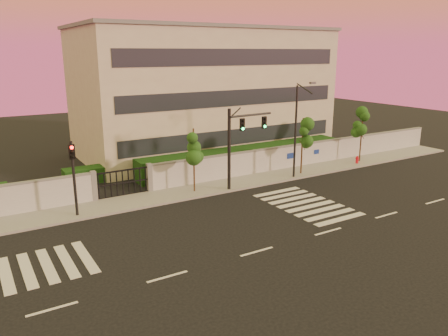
{
  "coord_description": "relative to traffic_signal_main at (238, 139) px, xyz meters",
  "views": [
    {
      "loc": [
        -12.11,
        -16.7,
        9.95
      ],
      "look_at": [
        1.67,
        6.0,
        2.86
      ],
      "focal_mm": 35.0,
      "sensor_mm": 36.0,
      "label": 1
    }
  ],
  "objects": [
    {
      "name": "ground",
      "position": [
        -4.91,
        -9.35,
        -3.84
      ],
      "size": [
        120.0,
        120.0,
        0.0
      ],
      "primitive_type": "plane",
      "color": "black",
      "rests_on": "ground"
    },
    {
      "name": "hedge_row",
      "position": [
        -3.74,
        5.39,
        -3.02
      ],
      "size": [
        41.0,
        4.25,
        1.8
      ],
      "color": "#113510",
      "rests_on": "ground"
    },
    {
      "name": "streetlight_east",
      "position": [
        5.45,
        -0.08,
        0.37
      ],
      "size": [
        0.47,
        1.88,
        7.8
      ],
      "color": "black",
      "rests_on": "ground"
    },
    {
      "name": "institutional_building",
      "position": [
        4.09,
        12.63,
        2.31
      ],
      "size": [
        24.4,
        12.4,
        12.25
      ],
      "color": "beige",
      "rests_on": "ground"
    },
    {
      "name": "road_markings",
      "position": [
        -6.49,
        -5.59,
        -3.83
      ],
      "size": [
        57.0,
        7.62,
        0.02
      ],
      "color": "silver",
      "rests_on": "ground"
    },
    {
      "name": "traffic_signal_secondary",
      "position": [
        -11.62,
        0.37,
        -0.78
      ],
      "size": [
        0.37,
        0.35,
        4.82
      ],
      "rotation": [
        0.0,
        0.0,
        -0.06
      ],
      "color": "black",
      "rests_on": "ground"
    },
    {
      "name": "street_tree_d",
      "position": [
        -3.16,
        0.92,
        -0.35
      ],
      "size": [
        1.4,
        1.11,
        4.75
      ],
      "color": "#382314",
      "rests_on": "ground"
    },
    {
      "name": "traffic_signal_main",
      "position": [
        0.0,
        0.0,
        0.0
      ],
      "size": [
        3.84,
        0.47,
        6.08
      ],
      "rotation": [
        0.0,
        0.0,
        0.07
      ],
      "color": "black",
      "rests_on": "ground"
    },
    {
      "name": "street_tree_f",
      "position": [
        14.15,
        1.04,
        -0.26
      ],
      "size": [
        1.51,
        1.2,
        4.87
      ],
      "color": "#382314",
      "rests_on": "ground"
    },
    {
      "name": "fire_hydrant",
      "position": [
        13.24,
        0.51,
        -3.43
      ],
      "size": [
        0.32,
        0.31,
        0.83
      ],
      "rotation": [
        0.0,
        0.0,
        0.11
      ],
      "color": "red",
      "rests_on": "ground"
    },
    {
      "name": "street_tree_e",
      "position": [
        6.66,
        0.59,
        -0.33
      ],
      "size": [
        1.58,
        1.26,
        4.77
      ],
      "color": "#382314",
      "rests_on": "ground"
    },
    {
      "name": "sidewalk",
      "position": [
        -4.91,
        1.15,
        -3.77
      ],
      "size": [
        60.0,
        3.0,
        0.15
      ],
      "primitive_type": "cube",
      "color": "gray",
      "rests_on": "ground"
    },
    {
      "name": "perimeter_wall",
      "position": [
        -4.81,
        2.65,
        -2.77
      ],
      "size": [
        60.0,
        0.36,
        2.2
      ],
      "color": "#ACAEB3",
      "rests_on": "ground"
    }
  ]
}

